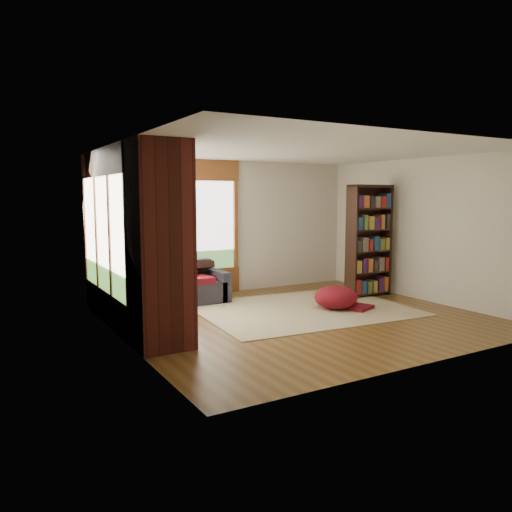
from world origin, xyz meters
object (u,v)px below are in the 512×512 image
bookshelf (369,241)px  dog_brindle (162,269)px  pouf (336,297)px  sectional_sofa (146,293)px  area_rug (303,309)px  brick_chimney (160,246)px  dog_tan (169,262)px

bookshelf → dog_brindle: size_ratio=2.36×
pouf → bookshelf: bearing=24.6°
sectional_sofa → area_rug: size_ratio=0.64×
bookshelf → brick_chimney: bearing=-165.8°
sectional_sofa → area_rug: 2.66m
pouf → dog_tan: 2.93m
sectional_sofa → bookshelf: size_ratio=1.04×
dog_brindle → bookshelf: bearing=-89.1°
brick_chimney → area_rug: bearing=16.5°
sectional_sofa → bookshelf: bookshelf is taller
area_rug → bookshelf: size_ratio=1.63×
bookshelf → pouf: bookshelf is taller
brick_chimney → bookshelf: 4.69m
sectional_sofa → dog_brindle: bearing=-80.6°
pouf → dog_tan: (-2.37, 1.63, 0.57)m
pouf → brick_chimney: bearing=-170.1°
brick_chimney → sectional_sofa: 2.32m
brick_chimney → area_rug: 3.18m
bookshelf → dog_tan: bearing=163.7°
bookshelf → dog_brindle: 4.02m
area_rug → bookshelf: 2.07m
brick_chimney → dog_brindle: size_ratio=2.89×
brick_chimney → dog_brindle: brick_chimney is taller
bookshelf → sectional_sofa: bearing=167.6°
brick_chimney → bookshelf: brick_chimney is taller
pouf → dog_brindle: dog_brindle is taller
area_rug → bookshelf: bearing=10.5°
bookshelf → pouf: bearing=-155.4°
dog_tan → bookshelf: bearing=-70.8°
sectional_sofa → dog_brindle: dog_brindle is taller
area_rug → dog_brindle: dog_brindle is taller
sectional_sofa → dog_brindle: (0.10, -0.53, 0.47)m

